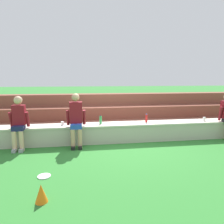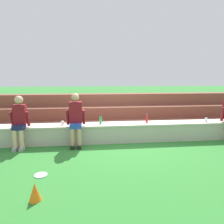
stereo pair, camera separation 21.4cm
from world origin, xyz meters
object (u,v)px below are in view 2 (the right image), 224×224
water_bottle_mid_right (147,118)px  plastic_cup_left_end (63,123)px  frisbee (41,175)px  person_far_left (19,120)px  water_bottle_center_gap (101,120)px  plastic_cup_right_end (206,120)px  sports_cone (35,192)px  person_left_of_center (76,118)px

water_bottle_mid_right → plastic_cup_left_end: size_ratio=2.39×
water_bottle_mid_right → frisbee: size_ratio=1.05×
person_far_left → plastic_cup_left_end: person_far_left is taller
water_bottle_center_gap → plastic_cup_right_end: 3.23m
water_bottle_center_gap → frisbee: (-1.29, -2.05, -0.64)m
water_bottle_mid_right → plastic_cup_right_end: water_bottle_mid_right is taller
sports_cone → frisbee: bearing=96.8°
plastic_cup_left_end → plastic_cup_right_end: size_ratio=0.91×
sports_cone → person_left_of_center: bearing=79.1°
person_far_left → water_bottle_mid_right: (3.56, 0.34, -0.09)m
frisbee → sports_cone: size_ratio=0.86×
person_left_of_center → sports_cone: 2.68m
water_bottle_center_gap → plastic_cup_left_end: size_ratio=2.32×
plastic_cup_right_end → person_left_of_center: bearing=-176.2°
plastic_cup_left_end → frisbee: bearing=-95.6°
person_far_left → water_bottle_center_gap: person_far_left is taller
water_bottle_center_gap → plastic_cup_left_end: 1.09m
plastic_cup_left_end → plastic_cup_right_end: (4.32, -0.07, 0.01)m
water_bottle_mid_right → plastic_cup_right_end: bearing=-2.7°
person_left_of_center → sports_cone: person_left_of_center is taller
person_far_left → water_bottle_mid_right: person_far_left is taller
water_bottle_center_gap → sports_cone: (-1.19, -2.90, -0.51)m
person_left_of_center → water_bottle_mid_right: bearing=9.5°
person_left_of_center → sports_cone: size_ratio=5.07×
water_bottle_center_gap → sports_cone: bearing=-112.3°
person_left_of_center → plastic_cup_right_end: (3.92, 0.26, -0.18)m
person_left_of_center → water_bottle_mid_right: person_left_of_center is taller
water_bottle_mid_right → plastic_cup_left_end: water_bottle_mid_right is taller
person_left_of_center → water_bottle_center_gap: 0.78m
water_bottle_mid_right → person_left_of_center: bearing=-170.5°
frisbee → plastic_cup_left_end: bearing=84.4°
person_far_left → frisbee: (0.88, -1.73, -0.74)m
person_far_left → person_left_of_center: (1.47, -0.01, 0.03)m
person_far_left → water_bottle_mid_right: size_ratio=5.43×
frisbee → plastic_cup_right_end: bearing=23.7°
water_bottle_center_gap → plastic_cup_right_end: water_bottle_center_gap is taller
water_bottle_center_gap → frisbee: 2.51m
plastic_cup_left_end → plastic_cup_right_end: bearing=-0.9°
plastic_cup_right_end → frisbee: (-4.52, -1.98, -0.58)m
water_bottle_center_gap → plastic_cup_left_end: (-1.09, -0.01, -0.06)m
person_far_left → plastic_cup_right_end: size_ratio=11.73×
person_far_left → water_bottle_center_gap: (2.17, 0.32, -0.10)m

